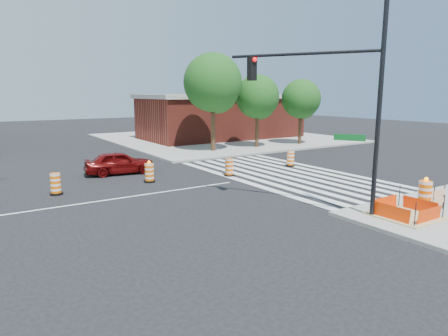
{
  "coord_description": "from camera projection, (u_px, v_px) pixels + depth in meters",
  "views": [
    {
      "loc": [
        -4.62,
        -17.39,
        4.71
      ],
      "look_at": [
        5.0,
        -2.56,
        1.4
      ],
      "focal_mm": 32.0,
      "sensor_mm": 36.0,
      "label": 1
    }
  ],
  "objects": [
    {
      "name": "ground",
      "position": [
        98.0,
        201.0,
        17.68
      ],
      "size": [
        120.0,
        120.0,
        0.0
      ],
      "primitive_type": "plane",
      "color": "black",
      "rests_on": "ground"
    },
    {
      "name": "sidewalk_ne",
      "position": [
        221.0,
        138.0,
        42.13
      ],
      "size": [
        22.0,
        22.0,
        0.15
      ],
      "primitive_type": "cube",
      "color": "gray",
      "rests_on": "ground"
    },
    {
      "name": "crosswalk_east",
      "position": [
        285.0,
        174.0,
        23.53
      ],
      "size": [
        6.75,
        13.5,
        0.01
      ],
      "color": "silver",
      "rests_on": "ground"
    },
    {
      "name": "lane_centerline",
      "position": [
        98.0,
        201.0,
        17.68
      ],
      "size": [
        14.0,
        0.12,
        0.01
      ],
      "primitive_type": "cube",
      "color": "silver",
      "rests_on": "ground"
    },
    {
      "name": "excavation_pit",
      "position": [
        406.0,
        214.0,
        15.03
      ],
      "size": [
        2.2,
        2.2,
        0.9
      ],
      "color": "tan",
      "rests_on": "ground"
    },
    {
      "name": "brick_storefront",
      "position": [
        221.0,
        117.0,
        41.72
      ],
      "size": [
        16.5,
        8.5,
        4.6
      ],
      "color": "maroon",
      "rests_on": "ground"
    },
    {
      "name": "red_coupe",
      "position": [
        119.0,
        163.0,
        23.58
      ],
      "size": [
        4.2,
        2.16,
        1.37
      ],
      "primitive_type": "imported",
      "rotation": [
        0.0,
        0.0,
        1.43
      ],
      "color": "#590707",
      "rests_on": "ground"
    },
    {
      "name": "signal_pole_se",
      "position": [
        334.0,
        91.0,
        14.98
      ],
      "size": [
        3.14,
        5.15,
        7.81
      ],
      "rotation": [
        0.0,
        0.0,
        2.11
      ],
      "color": "black",
      "rests_on": "ground"
    },
    {
      "name": "pit_drum",
      "position": [
        425.0,
        195.0,
        16.13
      ],
      "size": [
        0.64,
        0.64,
        1.25
      ],
      "color": "black",
      "rests_on": "ground"
    },
    {
      "name": "barricade",
      "position": [
        439.0,
        197.0,
        15.75
      ],
      "size": [
        0.84,
        0.05,
        0.99
      ],
      "rotation": [
        0.0,
        0.0,
        0.01
      ],
      "color": "#FF6505",
      "rests_on": "ground"
    },
    {
      "name": "tree_north_c",
      "position": [
        213.0,
        86.0,
        31.44
      ],
      "size": [
        4.63,
        4.63,
        7.86
      ],
      "color": "#382314",
      "rests_on": "ground"
    },
    {
      "name": "tree_north_d",
      "position": [
        258.0,
        99.0,
        33.88
      ],
      "size": [
        3.7,
        3.7,
        6.3
      ],
      "color": "#382314",
      "rests_on": "ground"
    },
    {
      "name": "tree_north_e",
      "position": [
        301.0,
        101.0,
        36.07
      ],
      "size": [
        3.54,
        3.52,
        5.98
      ],
      "color": "#382314",
      "rests_on": "ground"
    },
    {
      "name": "median_drum_2",
      "position": [
        56.0,
        185.0,
        18.77
      ],
      "size": [
        0.6,
        0.6,
        1.02
      ],
      "color": "black",
      "rests_on": "ground"
    },
    {
      "name": "median_drum_3",
      "position": [
        149.0,
        173.0,
        21.42
      ],
      "size": [
        0.6,
        0.6,
        1.18
      ],
      "color": "black",
      "rests_on": "ground"
    },
    {
      "name": "median_drum_4",
      "position": [
        229.0,
        168.0,
        23.01
      ],
      "size": [
        0.6,
        0.6,
        1.02
      ],
      "color": "black",
      "rests_on": "ground"
    },
    {
      "name": "median_drum_5",
      "position": [
        290.0,
        159.0,
        26.08
      ],
      "size": [
        0.6,
        0.6,
        1.02
      ],
      "color": "black",
      "rests_on": "ground"
    }
  ]
}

